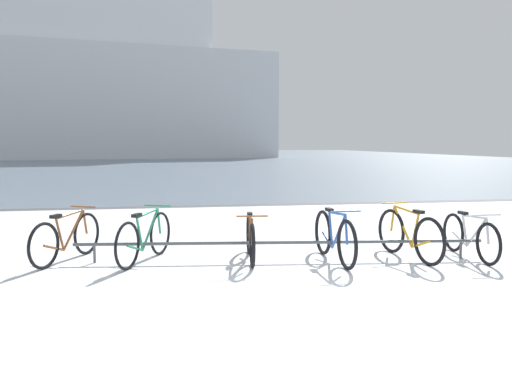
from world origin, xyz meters
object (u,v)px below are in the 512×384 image
object	(u,v)px
bicycle_1	(145,238)
bicycle_4	(409,235)
bicycle_0	(67,238)
bicycle_5	(470,237)
bicycle_2	(250,238)
ferry_ship	(35,72)
bicycle_3	(334,237)

from	to	relation	value
bicycle_1	bicycle_4	size ratio (longest dim) A/B	0.95
bicycle_0	bicycle_4	distance (m)	5.30
bicycle_0	bicycle_5	world-z (taller)	bicycle_0
bicycle_1	bicycle_5	bearing A→B (deg)	-6.66
bicycle_2	ferry_ship	size ratio (longest dim) A/B	0.03
bicycle_3	bicycle_4	xyz separation A→B (m)	(1.21, -0.01, 0.00)
bicycle_1	bicycle_3	distance (m)	2.89
bicycle_4	bicycle_3	bearing A→B (deg)	179.53
bicycle_0	bicycle_1	size ratio (longest dim) A/B	0.98
bicycle_1	bicycle_5	distance (m)	5.07
bicycle_4	bicycle_5	distance (m)	0.98
bicycle_1	ferry_ship	size ratio (longest dim) A/B	0.03
bicycle_5	bicycle_2	bearing A→B (deg)	173.04
bicycle_1	bicycle_2	xyz separation A→B (m)	(1.60, -0.17, -0.03)
bicycle_1	ferry_ship	bearing A→B (deg)	104.73
bicycle_3	bicycle_4	size ratio (longest dim) A/B	1.05
bicycle_0	bicycle_3	world-z (taller)	bicycle_3
bicycle_1	bicycle_4	world-z (taller)	bicycle_4
bicycle_0	bicycle_5	bearing A→B (deg)	-7.53
bicycle_0	bicycle_5	xyz separation A→B (m)	(6.22, -0.82, -0.02)
bicycle_2	bicycle_1	bearing A→B (deg)	173.99
bicycle_2	bicycle_5	bearing A→B (deg)	-6.96
bicycle_2	ferry_ship	world-z (taller)	ferry_ship
bicycle_2	ferry_ship	distance (m)	56.87
ferry_ship	bicycle_1	bearing A→B (deg)	-75.27
bicycle_2	bicycle_4	world-z (taller)	bicycle_4
bicycle_3	bicycle_0	bearing A→B (deg)	170.13
bicycle_1	bicycle_5	xyz separation A→B (m)	(5.03, -0.59, -0.03)
bicycle_3	bicycle_5	distance (m)	2.19
bicycle_0	bicycle_3	xyz separation A→B (m)	(4.04, -0.70, 0.02)
bicycle_5	bicycle_4	bearing A→B (deg)	173.55
bicycle_1	bicycle_3	world-z (taller)	bicycle_3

